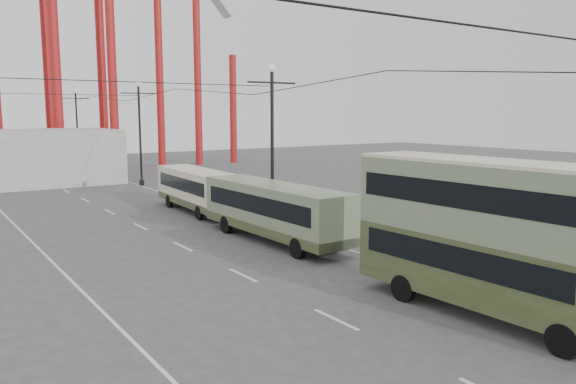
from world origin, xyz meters
TOP-DOWN VIEW (x-y plane):
  - ground at (0.00, 0.00)m, footprint 160.00×160.00m
  - road_markings at (-0.86, 19.70)m, footprint 12.52×120.00m
  - lamp_post_mid at (5.60, 18.00)m, footprint 3.20×0.44m
  - lamp_post_far at (5.60, 40.00)m, footprint 3.20×0.44m
  - lamp_post_distant at (5.60, 62.00)m, footprint 3.20×0.44m
  - double_decker_bus at (3.28, 1.43)m, footprint 2.78×9.62m
  - single_decker_green at (3.43, 14.47)m, footprint 2.57×10.51m
  - single_decker_cream at (3.92, 24.76)m, footprint 2.75×9.15m
  - pedestrian at (2.94, 10.38)m, footprint 0.78×0.68m

SIDE VIEW (x-z plane):
  - ground at x=0.00m, z-range 0.00..0.00m
  - road_markings at x=-0.86m, z-range 0.00..0.01m
  - pedestrian at x=2.94m, z-range 0.00..1.79m
  - single_decker_cream at x=3.92m, z-range 0.18..2.99m
  - single_decker_green at x=3.43m, z-range 0.19..3.15m
  - double_decker_bus at x=3.28m, z-range 0.31..5.43m
  - lamp_post_mid at x=5.60m, z-range 0.02..9.34m
  - lamp_post_far at x=5.60m, z-range 0.02..9.34m
  - lamp_post_distant at x=5.60m, z-range 0.02..9.34m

